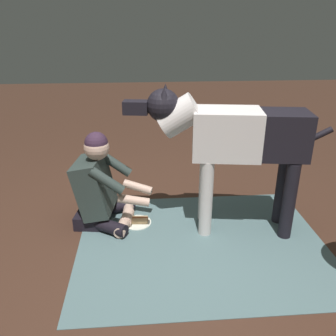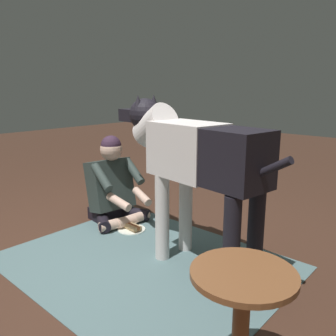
# 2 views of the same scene
# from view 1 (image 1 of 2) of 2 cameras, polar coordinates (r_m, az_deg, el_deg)

# --- Properties ---
(ground_plane) EXTENTS (16.10, 16.10, 0.00)m
(ground_plane) POSITION_cam_1_polar(r_m,az_deg,el_deg) (2.81, -0.27, -13.74)
(ground_plane) COLOR #442A1E
(area_rug) EXTENTS (1.99, 1.58, 0.01)m
(area_rug) POSITION_cam_1_polar(r_m,az_deg,el_deg) (2.93, 5.49, -12.06)
(area_rug) COLOR slate
(area_rug) RESTS_ON ground
(person_sitting_on_floor) EXTENTS (0.70, 0.57, 0.84)m
(person_sitting_on_floor) POSITION_cam_1_polar(r_m,az_deg,el_deg) (3.08, -10.96, -3.15)
(person_sitting_on_floor) COLOR black
(person_sitting_on_floor) RESTS_ON ground
(large_dog) EXTENTS (1.62, 0.46, 1.23)m
(large_dog) POSITION_cam_1_polar(r_m,az_deg,el_deg) (2.83, 10.55, 4.64)
(large_dog) COLOR silver
(large_dog) RESTS_ON ground
(hot_dog_on_plate) EXTENTS (0.25, 0.25, 0.06)m
(hot_dog_on_plate) POSITION_cam_1_polar(r_m,az_deg,el_deg) (3.17, -5.06, -8.56)
(hot_dog_on_plate) COLOR white
(hot_dog_on_plate) RESTS_ON ground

